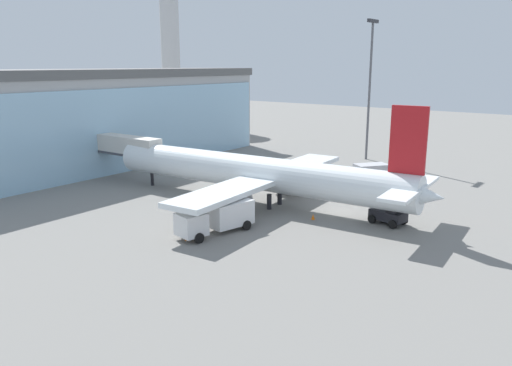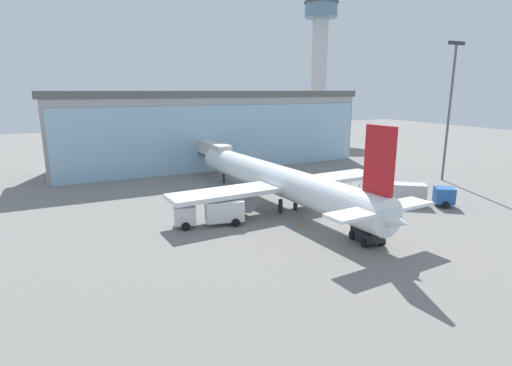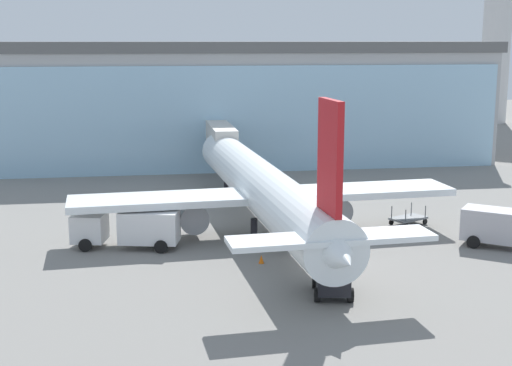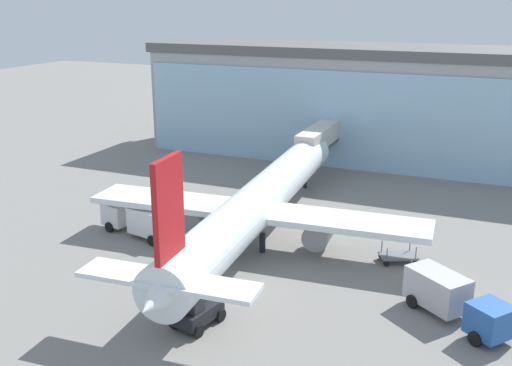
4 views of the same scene
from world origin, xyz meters
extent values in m
plane|color=gray|center=(0.00, 0.00, 0.00)|extent=(240.00, 240.00, 0.00)
cube|color=#A5A5A5|center=(0.00, 39.64, 6.38)|extent=(57.10, 13.97, 12.76)
cube|color=#9AC5E1|center=(0.12, 33.03, 5.74)|extent=(55.73, 1.33, 11.48)
cube|color=#5A5A5A|center=(0.00, 39.64, 13.36)|extent=(58.24, 14.25, 1.20)
cube|color=beige|center=(-3.58, 28.86, 4.57)|extent=(2.51, 11.82, 2.40)
cube|color=#3F3F47|center=(-3.58, 28.86, 3.52)|extent=(2.56, 11.83, 0.30)
cylinder|color=#4C4C51|center=(-3.70, 33.27, 1.69)|extent=(0.70, 0.70, 3.37)
cylinder|color=silver|center=(47.72, 74.62, 17.65)|extent=(4.76, 4.76, 35.29)
cylinder|color=#59595E|center=(28.81, 10.53, 10.32)|extent=(0.36, 0.36, 20.63)
cube|color=#333338|center=(28.81, 10.53, 20.88)|extent=(3.20, 0.40, 0.50)
cylinder|color=white|center=(-2.25, 9.08, 3.40)|extent=(6.59, 35.79, 3.60)
cone|color=white|center=(-3.75, 26.83, 3.40)|extent=(3.84, 3.29, 3.60)
cone|color=white|center=(-0.75, -8.66, 3.40)|extent=(3.56, 4.26, 3.24)
cube|color=white|center=(-2.10, 7.31, 3.04)|extent=(28.38, 6.55, 0.50)
cube|color=white|center=(-0.83, -7.66, 3.94)|extent=(11.16, 3.32, 0.30)
cube|color=red|center=(-0.87, -7.17, 8.18)|extent=(0.63, 3.22, 5.97)
cylinder|color=gray|center=(-7.47, 7.36, 1.69)|extent=(2.36, 3.37, 2.10)
cylinder|color=gray|center=(3.18, 8.26, 1.69)|extent=(2.36, 3.37, 2.10)
cylinder|color=black|center=(-3.09, 6.22, 0.80)|extent=(0.50, 0.50, 1.60)
cylinder|color=black|center=(-0.94, 6.40, 0.80)|extent=(0.50, 0.50, 1.60)
cylinder|color=black|center=(-3.50, 23.84, 0.80)|extent=(0.40, 0.40, 1.60)
cube|color=silver|center=(-14.62, 6.02, 1.40)|extent=(2.59, 2.59, 1.90)
cube|color=white|center=(-10.50, 5.19, 1.55)|extent=(4.36, 2.95, 2.20)
cylinder|color=black|center=(-14.84, 4.95, 0.45)|extent=(0.94, 0.47, 0.90)
cylinder|color=black|center=(-14.40, 7.10, 0.45)|extent=(0.94, 0.47, 0.90)
cylinder|color=black|center=(-9.74, 3.91, 0.45)|extent=(0.94, 0.47, 0.90)
cylinder|color=black|center=(-9.30, 6.06, 0.45)|extent=(0.94, 0.47, 0.90)
cube|color=#2659A5|center=(16.51, -0.03, 1.40)|extent=(3.08, 3.08, 1.90)
cube|color=#B2B2B7|center=(13.14, 2.46, 1.55)|extent=(4.52, 4.15, 2.20)
cylinder|color=black|center=(17.17, 0.85, 0.45)|extent=(0.90, 0.78, 0.90)
cylinder|color=black|center=(15.86, -0.92, 0.45)|extent=(0.90, 0.78, 0.90)
cylinder|color=black|center=(12.99, 3.94, 0.45)|extent=(0.90, 0.78, 0.90)
cylinder|color=black|center=(11.68, 2.18, 0.45)|extent=(0.90, 0.78, 0.90)
cube|color=slate|center=(9.40, 8.95, 0.52)|extent=(3.22, 2.74, 0.16)
cylinder|color=black|center=(10.04, 10.12, 0.22)|extent=(0.44, 0.31, 0.44)
cylinder|color=slate|center=(10.04, 10.12, 1.05)|extent=(0.08, 0.08, 0.90)
cylinder|color=black|center=(10.73, 8.85, 0.22)|extent=(0.44, 0.31, 0.44)
cylinder|color=slate|center=(10.73, 8.85, 1.05)|extent=(0.08, 0.08, 0.90)
cylinder|color=black|center=(8.07, 9.05, 0.22)|extent=(0.44, 0.31, 0.44)
cylinder|color=slate|center=(8.07, 9.05, 1.05)|extent=(0.08, 0.08, 0.90)
cylinder|color=black|center=(8.75, 7.79, 0.22)|extent=(0.44, 0.31, 0.44)
cylinder|color=slate|center=(8.75, 7.79, 1.05)|extent=(0.08, 0.08, 0.90)
cube|color=black|center=(-0.17, -5.47, 0.85)|extent=(2.30, 3.45, 0.90)
cube|color=#26262B|center=(-0.28, -6.10, 1.80)|extent=(1.54, 1.21, 1.00)
cylinder|color=black|center=(-0.88, -4.22, 0.40)|extent=(0.48, 0.85, 0.80)
cylinder|color=black|center=(0.90, -4.51, 0.40)|extent=(0.48, 0.85, 0.80)
cylinder|color=black|center=(-1.24, -6.43, 0.40)|extent=(0.48, 0.85, 0.80)
cylinder|color=black|center=(0.53, -6.72, 0.40)|extent=(0.48, 0.85, 0.80)
cone|color=orange|center=(-3.34, 0.78, 0.28)|extent=(0.36, 0.36, 0.55)
cone|color=orange|center=(-14.95, 6.30, 0.28)|extent=(0.36, 0.36, 0.55)
camera|label=1|loc=(-43.26, -22.96, 14.65)|focal=35.00mm
camera|label=2|loc=(-24.88, -33.15, 14.06)|focal=28.00mm
camera|label=3|loc=(-9.54, -42.79, 14.13)|focal=50.00mm
camera|label=4|loc=(16.63, -34.26, 19.60)|focal=42.00mm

